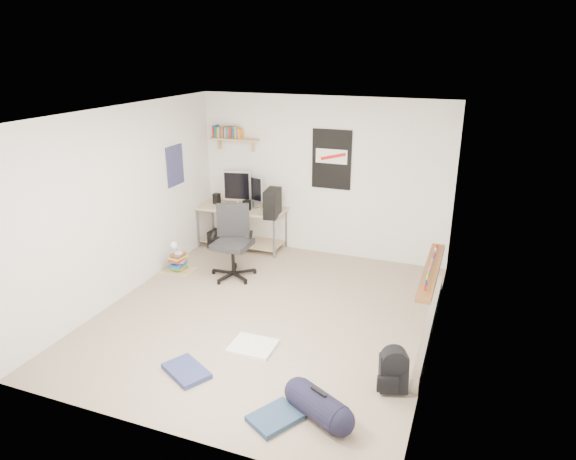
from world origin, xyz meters
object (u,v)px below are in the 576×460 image
(book_stack, at_px, (179,262))
(duffel_bag, at_px, (318,405))
(backpack, at_px, (393,373))
(office_chair, at_px, (233,245))
(desk, at_px, (242,226))

(book_stack, bearing_deg, duffel_bag, -38.61)
(backpack, height_order, duffel_bag, duffel_bag)
(book_stack, bearing_deg, office_chair, 7.78)
(office_chair, distance_m, duffel_bag, 3.25)
(desk, xyz_separation_m, duffel_bag, (2.48, -3.59, -0.22))
(desk, distance_m, office_chair, 1.20)
(desk, bearing_deg, duffel_bag, -36.33)
(office_chair, height_order, duffel_bag, office_chair)
(office_chair, relative_size, book_stack, 2.42)
(backpack, bearing_deg, desk, 117.88)
(backpack, relative_size, book_stack, 0.83)
(duffel_bag, bearing_deg, backpack, 76.91)
(desk, relative_size, book_stack, 3.41)
(office_chair, height_order, backpack, office_chair)
(office_chair, bearing_deg, duffel_bag, -71.67)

